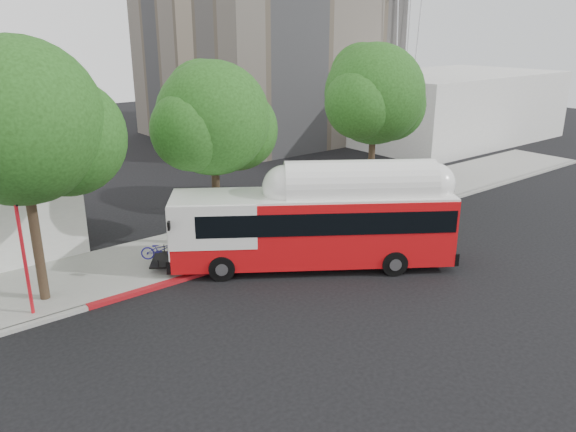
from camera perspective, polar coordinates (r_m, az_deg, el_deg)
name	(u,v)px	position (r m, az deg, el deg)	size (l,w,h in m)	color
ground	(319,286)	(22.79, 3.17, -7.13)	(120.00, 120.00, 0.00)	black
sidewalk	(231,239)	(27.53, -5.86, -2.35)	(60.00, 5.00, 0.15)	gray
curb_strip	(262,255)	(25.53, -2.67, -4.00)	(60.00, 0.30, 0.15)	gray
red_curb_segment	(204,272)	(24.04, -8.48, -5.67)	(10.00, 0.32, 0.16)	maroon
street_tree_left	(33,127)	(21.68, -24.46, 8.26)	(6.67, 5.80, 9.74)	#2D2116
street_tree_mid	(220,122)	(25.34, -6.89, 9.46)	(5.75, 5.00, 8.62)	#2D2116
street_tree_right	(379,97)	(31.56, 9.25, 11.80)	(6.21, 5.40, 9.18)	#2D2116
horizon_block	(449,106)	(54.20, 16.02, 10.66)	(20.00, 12.00, 6.00)	silver
transit_bus	(314,228)	(23.95, 2.69, -1.24)	(11.71, 9.01, 3.76)	red
signal_pole	(24,258)	(21.59, -25.22, -3.84)	(0.13, 0.42, 4.49)	red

